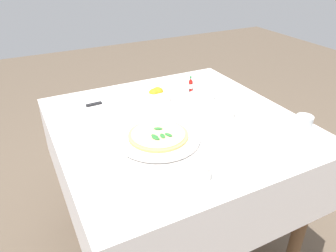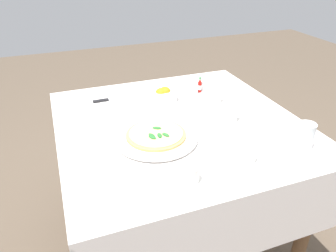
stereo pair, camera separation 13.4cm
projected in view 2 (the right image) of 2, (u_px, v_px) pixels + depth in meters
ground_plane at (177, 241)px, 1.79m from camera, size 8.00×8.00×0.00m
dining_table at (178, 149)px, 1.49m from camera, size 1.04×1.04×0.76m
pizza_plate at (156, 137)px, 1.28m from camera, size 0.33×0.33×0.02m
pizza at (156, 134)px, 1.27m from camera, size 0.24×0.24×0.02m
coffee_cup_near_right at (229, 116)px, 1.40m from camera, size 0.13×0.13×0.07m
coffee_cup_near_left at (245, 155)px, 1.13m from camera, size 0.13×0.13×0.07m
coffee_cup_far_left at (187, 175)px, 1.04m from camera, size 0.13×0.13×0.07m
coffee_cup_far_right at (214, 97)px, 1.58m from camera, size 0.13×0.13×0.06m
water_glass_left_edge at (305, 137)px, 1.21m from camera, size 0.07×0.07×0.11m
napkin_folded at (111, 102)px, 1.57m from camera, size 0.22×0.13×0.02m
dinner_knife at (111, 99)px, 1.56m from camera, size 0.20×0.02×0.01m
citrus_bowl at (163, 95)px, 1.60m from camera, size 0.15×0.15×0.07m
hot_sauce_bottle at (200, 86)px, 1.68m from camera, size 0.02×0.02×0.08m
salt_shaker at (204, 86)px, 1.70m from camera, size 0.03×0.03×0.06m
pepper_shaker at (196, 89)px, 1.67m from camera, size 0.03×0.03×0.06m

